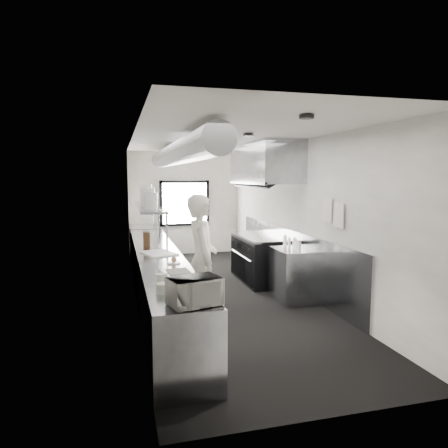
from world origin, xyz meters
TOP-DOWN VIEW (x-y plane):
  - floor at (0.00, 0.00)m, footprint 3.00×8.00m
  - ceiling at (0.00, 0.00)m, footprint 3.00×8.00m
  - wall_back at (0.00, 4.00)m, footprint 3.00×0.02m
  - wall_front at (0.00, -4.00)m, footprint 3.00×0.02m
  - wall_left at (-1.50, 0.00)m, footprint 0.02×8.00m
  - wall_right at (1.50, 0.00)m, footprint 0.02×8.00m
  - wall_cladding at (1.48, 0.30)m, footprint 0.03×5.50m
  - hvac_duct at (-0.70, 0.40)m, footprint 0.40×6.40m
  - service_window at (0.00, 3.96)m, footprint 1.36×0.05m
  - exhaust_hood at (1.10, 0.70)m, footprint 0.81×2.20m
  - prep_counter at (-1.15, -0.50)m, footprint 0.70×6.00m
  - pass_shelf at (-1.19, 1.00)m, footprint 0.45×3.00m
  - range at (1.04, 0.70)m, footprint 0.88×1.60m
  - bottle_station at (1.15, -0.70)m, footprint 0.65×0.80m
  - far_work_table at (-1.15, 3.20)m, footprint 0.70×1.20m
  - notice_sheet_a at (1.47, -1.20)m, footprint 0.02×0.28m
  - notice_sheet_b at (1.47, -1.55)m, footprint 0.02×0.28m
  - line_cook at (-0.60, -1.31)m, footprint 0.48×0.71m
  - microwave at (-1.07, -3.27)m, footprint 0.53×0.45m
  - deli_tub_a at (-1.32, -2.78)m, footprint 0.16×0.16m
  - deli_tub_b at (-1.29, -2.28)m, footprint 0.16×0.16m
  - newspaper at (-1.02, -1.85)m, footprint 0.30×0.37m
  - small_plate at (-1.01, -1.34)m, footprint 0.25×0.25m
  - pastry at (-1.01, -1.34)m, footprint 0.08×0.08m
  - cutting_board at (-1.15, -0.54)m, footprint 0.61×0.70m
  - knife_block at (-1.29, 0.29)m, footprint 0.11×0.23m
  - plate_stack_a at (-1.21, 0.17)m, footprint 0.25×0.25m
  - plate_stack_b at (-1.22, 0.80)m, footprint 0.33×0.33m
  - plate_stack_c at (-1.20, 1.21)m, footprint 0.23×0.23m
  - plate_stack_d at (-1.19, 1.66)m, footprint 0.29×0.29m
  - squeeze_bottle_a at (1.07, -1.03)m, footprint 0.06×0.06m
  - squeeze_bottle_b at (1.12, -0.83)m, footprint 0.06×0.06m
  - squeeze_bottle_c at (1.12, -0.74)m, footprint 0.07×0.07m
  - squeeze_bottle_d at (1.12, -0.52)m, footprint 0.07×0.07m
  - squeeze_bottle_e at (1.09, -0.41)m, footprint 0.08×0.08m

SIDE VIEW (x-z plane):
  - floor at x=0.00m, z-range -0.01..0.01m
  - prep_counter at x=-1.15m, z-range 0.00..0.90m
  - bottle_station at x=1.15m, z-range 0.00..0.90m
  - far_work_table at x=-1.15m, z-range 0.00..0.90m
  - range at x=1.04m, z-range 0.00..0.94m
  - wall_cladding at x=1.48m, z-range 0.00..1.10m
  - newspaper at x=-1.02m, z-range 0.90..0.91m
  - small_plate at x=-1.01m, z-range 0.90..0.92m
  - cutting_board at x=-1.15m, z-range 0.90..0.92m
  - line_cook at x=-0.60m, z-range 0.00..1.88m
  - deli_tub_b at x=-1.29m, z-range 0.90..0.99m
  - deli_tub_a at x=-1.32m, z-range 0.90..1.01m
  - pastry at x=-1.01m, z-range 0.92..1.00m
  - squeeze_bottle_d at x=1.12m, z-range 0.90..1.06m
  - squeeze_bottle_b at x=1.12m, z-range 0.90..1.06m
  - squeeze_bottle_a at x=1.07m, z-range 0.90..1.07m
  - squeeze_bottle_e at x=1.09m, z-range 0.90..1.10m
  - squeeze_bottle_c at x=1.12m, z-range 0.90..1.10m
  - knife_block at x=-1.29m, z-range 0.90..1.15m
  - microwave at x=-1.07m, z-range 0.90..1.17m
  - service_window at x=0.00m, z-range 0.77..2.02m
  - wall_back at x=0.00m, z-range 0.00..2.80m
  - wall_front at x=0.00m, z-range 0.00..2.80m
  - wall_left at x=-1.50m, z-range 0.00..2.80m
  - wall_right at x=1.50m, z-range 0.00..2.80m
  - pass_shelf at x=-1.19m, z-range 1.20..1.88m
  - notice_sheet_b at x=1.47m, z-range 1.36..1.74m
  - notice_sheet_a at x=1.47m, z-range 1.41..1.79m
  - plate_stack_a at x=-1.21m, z-range 1.57..1.85m
  - plate_stack_c at x=-1.20m, z-range 1.57..1.87m
  - plate_stack_b at x=-1.22m, z-range 1.57..1.92m
  - plate_stack_d at x=-1.19m, z-range 1.57..1.97m
  - exhaust_hood at x=1.10m, z-range 1.95..2.83m
  - hvac_duct at x=-0.70m, z-range 2.35..2.75m
  - ceiling at x=0.00m, z-range 2.79..2.80m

